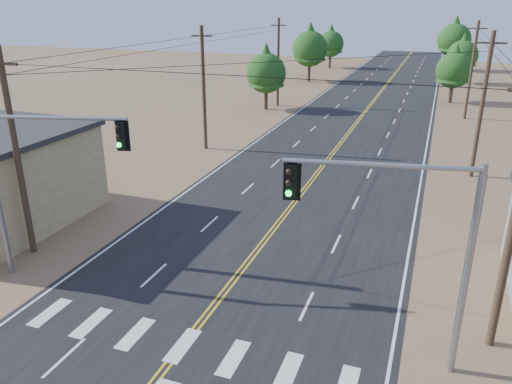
% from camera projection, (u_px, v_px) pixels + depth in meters
% --- Properties ---
extents(road, '(15.00, 200.00, 0.02)m').
position_uv_depth(road, '(321.00, 168.00, 37.44)').
color(road, black).
rests_on(road, ground).
extents(utility_pole_left_near, '(1.80, 0.30, 10.00)m').
position_uv_depth(utility_pole_left_near, '(17.00, 153.00, 23.20)').
color(utility_pole_left_near, '#4C3826').
rests_on(utility_pole_left_near, ground).
extents(utility_pole_left_mid, '(1.80, 0.30, 10.00)m').
position_uv_depth(utility_pole_left_mid, '(204.00, 88.00, 40.74)').
color(utility_pole_left_mid, '#4C3826').
rests_on(utility_pole_left_mid, ground).
extents(utility_pole_left_far, '(1.80, 0.30, 10.00)m').
position_uv_depth(utility_pole_left_far, '(278.00, 62.00, 58.28)').
color(utility_pole_left_far, '#4C3826').
rests_on(utility_pole_left_far, ground).
extents(utility_pole_right_mid, '(1.80, 0.30, 10.00)m').
position_uv_depth(utility_pole_right_mid, '(482.00, 105.00, 34.00)').
color(utility_pole_right_mid, '#4C3826').
rests_on(utility_pole_right_mid, ground).
extents(utility_pole_right_far, '(1.80, 0.30, 10.00)m').
position_uv_depth(utility_pole_right_far, '(472.00, 70.00, 51.54)').
color(utility_pole_right_far, '#4C3826').
rests_on(utility_pole_right_far, ground).
extents(signal_mast_left, '(6.14, 1.84, 7.53)m').
position_uv_depth(signal_mast_left, '(32.00, 169.00, 21.12)').
color(signal_mast_left, gray).
rests_on(signal_mast_left, ground).
extents(signal_mast_right, '(5.91, 1.45, 7.38)m').
position_uv_depth(signal_mast_right, '(414.00, 234.00, 15.44)').
color(signal_mast_right, gray).
rests_on(signal_mast_right, ground).
extents(tree_left_near, '(4.51, 4.51, 7.51)m').
position_uv_depth(tree_left_near, '(266.00, 69.00, 56.36)').
color(tree_left_near, '#3F2D1E').
rests_on(tree_left_near, ground).
extents(tree_left_mid, '(5.39, 5.39, 8.98)m').
position_uv_depth(tree_left_mid, '(310.00, 45.00, 76.31)').
color(tree_left_mid, '#3F2D1E').
rests_on(tree_left_mid, ground).
extents(tree_left_far, '(4.77, 4.77, 7.95)m').
position_uv_depth(tree_left_far, '(331.00, 41.00, 92.43)').
color(tree_left_far, '#3F2D1E').
rests_on(tree_left_far, ground).
extents(tree_right_near, '(4.29, 4.29, 7.15)m').
position_uv_depth(tree_right_near, '(454.00, 67.00, 60.28)').
color(tree_right_near, '#3F2D1E').
rests_on(tree_right_near, ground).
extents(tree_right_mid, '(4.52, 4.52, 7.53)m').
position_uv_depth(tree_right_mid, '(463.00, 52.00, 74.57)').
color(tree_right_mid, '#3F2D1E').
rests_on(tree_right_mid, ground).
extents(tree_right_far, '(5.78, 5.78, 9.63)m').
position_uv_depth(tree_right_far, '(455.00, 37.00, 88.72)').
color(tree_right_far, '#3F2D1E').
rests_on(tree_right_far, ground).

